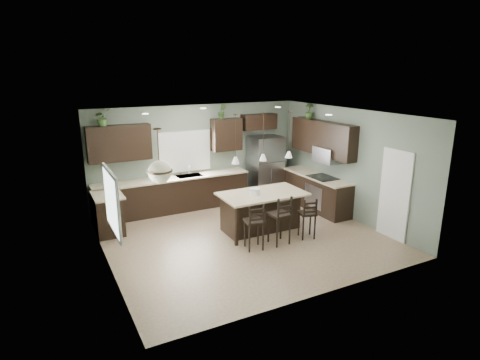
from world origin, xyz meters
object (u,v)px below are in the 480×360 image
(serving_dish, at_px, (255,191))
(bar_stool_center, at_px, (279,220))
(plant_back_left, at_px, (102,117))
(refrigerator, at_px, (265,167))
(bar_stool_left, at_px, (254,226))
(bar_stool_right, at_px, (307,218))
(kitchen_island, at_px, (262,212))

(serving_dish, bearing_deg, bar_stool_center, -80.20)
(bar_stool_center, relative_size, plant_back_left, 2.66)
(refrigerator, xyz_separation_m, bar_stool_left, (-2.05, -2.97, -0.41))
(bar_stool_left, distance_m, plant_back_left, 4.51)
(refrigerator, relative_size, plant_back_left, 4.39)
(bar_stool_center, height_order, bar_stool_right, bar_stool_center)
(refrigerator, xyz_separation_m, serving_dish, (-1.57, -2.15, 0.07))
(serving_dish, height_order, bar_stool_right, serving_dish)
(bar_stool_center, bearing_deg, plant_back_left, 131.12)
(refrigerator, relative_size, bar_stool_left, 1.79)
(serving_dish, bearing_deg, refrigerator, 53.90)
(serving_dish, height_order, bar_stool_center, bar_stool_center)
(kitchen_island, relative_size, bar_stool_left, 1.93)
(refrigerator, xyz_separation_m, kitchen_island, (-1.37, -2.15, -0.46))
(bar_stool_center, relative_size, bar_stool_right, 1.16)
(bar_stool_right, bearing_deg, refrigerator, 92.37)
(serving_dish, xyz_separation_m, bar_stool_left, (-0.48, -0.82, -0.48))
(kitchen_island, bearing_deg, bar_stool_left, -129.30)
(bar_stool_left, distance_m, bar_stool_center, 0.63)
(bar_stool_left, height_order, bar_stool_center, bar_stool_center)
(refrigerator, xyz_separation_m, plant_back_left, (-4.44, 0.22, 1.69))
(bar_stool_right, bearing_deg, serving_dish, 150.97)
(bar_stool_center, xyz_separation_m, bar_stool_right, (0.73, -0.02, -0.08))
(bar_stool_center, bearing_deg, bar_stool_right, -4.02)
(refrigerator, height_order, bar_stool_left, refrigerator)
(refrigerator, relative_size, bar_stool_right, 1.91)
(kitchen_island, height_order, bar_stool_left, bar_stool_left)
(bar_stool_left, relative_size, bar_stool_center, 0.92)
(bar_stool_left, bearing_deg, bar_stool_right, 8.04)
(kitchen_island, bearing_deg, bar_stool_center, -93.36)
(kitchen_island, relative_size, bar_stool_right, 2.07)
(refrigerator, height_order, bar_stool_center, refrigerator)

